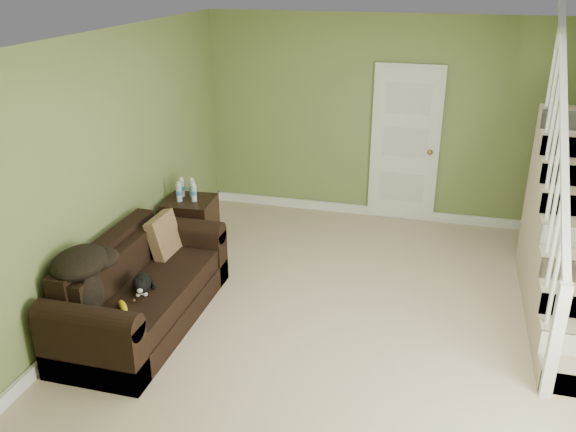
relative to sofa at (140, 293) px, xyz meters
The scene contains 14 objects.
floor 2.09m from the sofa, 13.13° to the left, with size 5.00×5.50×0.01m, color tan.
ceiling 3.09m from the sofa, 13.13° to the left, with size 5.00×5.50×0.01m, color white.
wall_back 3.93m from the sofa, 57.97° to the left, with size 5.00×0.04×2.60m, color olive.
wall_front 3.20m from the sofa, 48.53° to the right, with size 5.00×0.04×2.60m, color olive.
wall_left 1.20m from the sofa, 135.91° to the left, with size 0.04×5.50×2.60m, color olive.
baseboard_back 3.78m from the sofa, 57.73° to the left, with size 5.00×0.04×0.12m, color white.
baseboard_left 0.70m from the sofa, 134.09° to the left, with size 0.04×5.50×0.12m, color white.
door 3.88m from the sofa, 56.34° to the left, with size 0.86×0.12×2.02m.
sofa is the anchor object (origin of this frame).
side_table 1.54m from the sofa, 95.77° to the left, with size 0.58×0.58×0.88m.
cat 0.31m from the sofa, 57.42° to the right, with size 0.29×0.43×0.21m.
banana 0.53m from the sofa, 77.18° to the right, with size 0.06×0.21×0.06m, color yellow.
throw_pillow 0.68m from the sofa, 92.24° to the left, with size 0.11×0.43×0.43m, color #47321C.
throw_blanket 0.76m from the sofa, 116.85° to the right, with size 0.42×0.56×0.23m, color black.
Camera 1 is at (0.59, -4.90, 3.16)m, focal length 38.00 mm.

